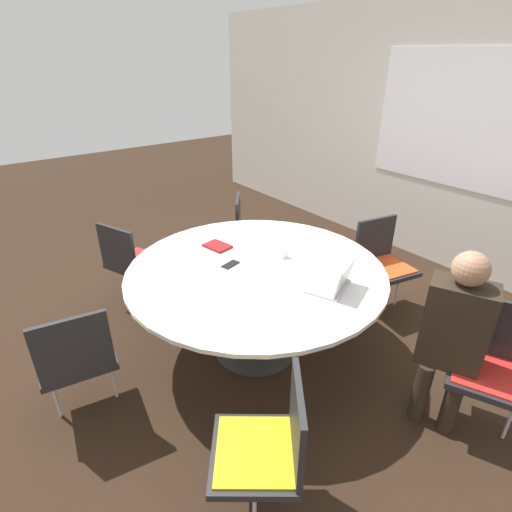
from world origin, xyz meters
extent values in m
plane|color=black|center=(0.00, 0.00, 0.00)|extent=(16.00, 16.00, 0.00)
cube|color=silver|center=(0.00, 2.56, 1.35)|extent=(8.00, 0.06, 2.70)
cube|color=white|center=(0.00, 2.53, 1.55)|extent=(1.80, 0.01, 1.30)
cylinder|color=#333333|center=(0.00, 0.00, 0.01)|extent=(0.68, 0.68, 0.02)
cylinder|color=#333333|center=(0.00, 0.00, 0.36)|extent=(0.20, 0.20, 0.69)
cylinder|color=white|center=(0.00, 0.00, 0.72)|extent=(1.89, 1.89, 0.03)
cube|color=#262628|center=(1.46, 0.63, 0.42)|extent=(0.57, 0.56, 0.04)
cube|color=red|center=(1.46, 0.63, 0.45)|extent=(0.50, 0.49, 0.01)
cube|color=#262628|center=(1.38, 0.81, 0.64)|extent=(0.40, 0.19, 0.40)
cylinder|color=silver|center=(1.62, 0.70, 0.20)|extent=(0.02, 0.02, 0.40)
cylinder|color=silver|center=(1.29, 0.56, 0.20)|extent=(0.02, 0.02, 0.40)
cube|color=#262628|center=(0.27, 1.26, 0.42)|extent=(0.50, 0.52, 0.04)
cube|color=#E04C1E|center=(0.27, 1.26, 0.45)|extent=(0.44, 0.46, 0.01)
cube|color=#262628|center=(0.08, 1.30, 0.64)|extent=(0.12, 0.41, 0.40)
cylinder|color=silver|center=(0.31, 1.43, 0.20)|extent=(0.02, 0.02, 0.40)
cylinder|color=silver|center=(0.24, 1.08, 0.20)|extent=(0.02, 0.02, 0.40)
cube|color=#262628|center=(-1.01, 0.79, 0.42)|extent=(0.61, 0.60, 0.04)
cube|color=gold|center=(-1.01, 0.79, 0.45)|extent=(0.53, 0.53, 0.01)
cube|color=#262628|center=(-1.13, 0.64, 0.64)|extent=(0.35, 0.28, 0.40)
cylinder|color=silver|center=(-1.15, 0.90, 0.20)|extent=(0.02, 0.02, 0.40)
cylinder|color=silver|center=(-0.87, 0.68, 0.20)|extent=(0.02, 0.02, 0.40)
cube|color=#262628|center=(-1.20, -0.45, 0.42)|extent=(0.56, 0.55, 0.04)
cube|color=red|center=(-1.20, -0.45, 0.45)|extent=(0.49, 0.48, 0.01)
cube|color=#262628|center=(-1.14, -0.63, 0.64)|extent=(0.40, 0.17, 0.40)
cylinder|color=silver|center=(-1.37, -0.52, 0.20)|extent=(0.02, 0.02, 0.40)
cylinder|color=silver|center=(-1.03, -0.39, 0.20)|extent=(0.02, 0.02, 0.40)
cube|color=#262628|center=(-0.21, -1.27, 0.42)|extent=(0.49, 0.50, 0.04)
cube|color=gold|center=(-0.21, -1.27, 0.45)|extent=(0.43, 0.44, 0.01)
cube|color=#262628|center=(-0.02, -1.30, 0.64)|extent=(0.10, 0.42, 0.40)
cylinder|color=silver|center=(-0.24, -1.45, 0.20)|extent=(0.02, 0.02, 0.40)
cylinder|color=silver|center=(-0.18, -1.09, 0.20)|extent=(0.02, 0.02, 0.40)
cube|color=#262628|center=(1.01, -0.79, 0.42)|extent=(0.61, 0.60, 0.04)
cube|color=gold|center=(1.01, -0.79, 0.45)|extent=(0.53, 0.53, 0.01)
cube|color=#262628|center=(1.13, -0.64, 0.64)|extent=(0.35, 0.28, 0.40)
cylinder|color=silver|center=(0.87, -0.68, 0.20)|extent=(0.02, 0.02, 0.40)
cylinder|color=#2D2319|center=(1.36, 0.48, 0.22)|extent=(0.10, 0.10, 0.44)
cylinder|color=#2D2319|center=(1.19, 0.41, 0.22)|extent=(0.10, 0.10, 0.44)
cube|color=#2D2319|center=(1.24, 0.53, 0.72)|extent=(0.42, 0.34, 0.55)
sphere|color=#A87A5B|center=(1.24, 0.53, 1.09)|extent=(0.20, 0.20, 0.20)
cube|color=silver|center=(0.51, 0.22, 0.75)|extent=(0.33, 0.36, 0.02)
cube|color=silver|center=(0.61, 0.26, 0.85)|extent=(0.16, 0.29, 0.20)
cube|color=black|center=(0.60, 0.26, 0.85)|extent=(0.14, 0.26, 0.17)
cube|color=maroon|center=(-0.47, -0.03, 0.75)|extent=(0.23, 0.19, 0.02)
cylinder|color=white|center=(-0.02, 0.27, 0.78)|extent=(0.07, 0.07, 0.08)
cube|color=black|center=(-0.15, -0.12, 0.74)|extent=(0.10, 0.15, 0.01)
cube|color=#661E56|center=(-1.34, 0.47, 0.14)|extent=(0.36, 0.16, 0.28)
camera|label=1|loc=(2.03, -1.56, 2.15)|focal=28.00mm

